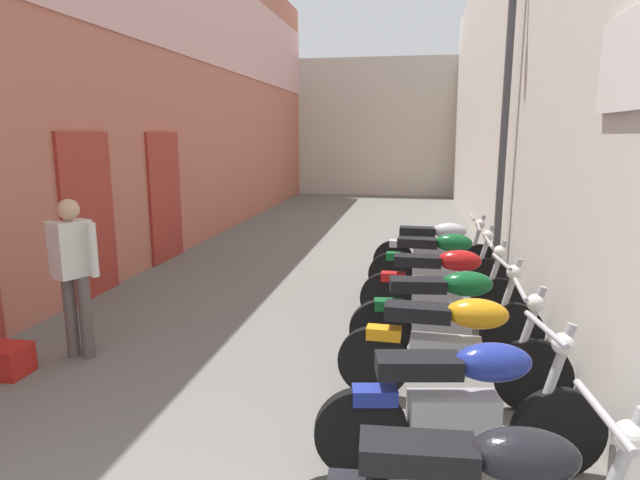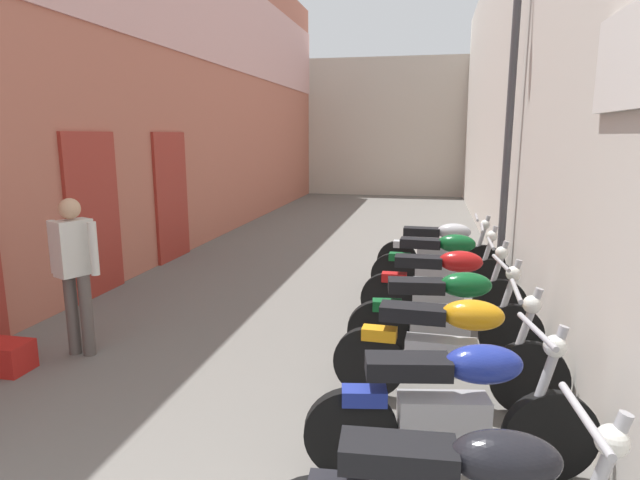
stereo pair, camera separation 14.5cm
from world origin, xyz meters
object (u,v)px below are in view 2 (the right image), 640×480
object	(u,v)px
motorcycle_third	(449,347)
pedestrian_mid_alley	(75,265)
motorcycle_fourth	(446,313)
motorcycle_sixth	(442,264)
plastic_crate	(5,357)
motorcycle_second	(453,406)
motorcycle_fifth	(444,285)
motorcycle_seventh	(441,250)
street_lamp	(506,74)

from	to	relation	value
motorcycle_third	pedestrian_mid_alley	xyz separation A→B (m)	(-3.54, 0.30, 0.42)
motorcycle_fourth	motorcycle_sixth	xyz separation A→B (m)	(0.00, 1.99, 0.00)
motorcycle_third	plastic_crate	size ratio (longest dim) A/B	4.21
motorcycle_second	motorcycle_fifth	bearing A→B (deg)	90.00
pedestrian_mid_alley	motorcycle_seventh	bearing A→B (deg)	43.72
motorcycle_fourth	pedestrian_mid_alley	xyz separation A→B (m)	(-3.54, -0.53, 0.42)
motorcycle_second	street_lamp	size ratio (longest dim) A/B	0.36
pedestrian_mid_alley	motorcycle_fifth	bearing A→B (deg)	22.91
pedestrian_mid_alley	motorcycle_fourth	bearing A→B (deg)	8.54
motorcycle_second	plastic_crate	bearing A→B (deg)	169.15
motorcycle_sixth	motorcycle_third	bearing A→B (deg)	-90.00
motorcycle_fourth	motorcycle_fifth	world-z (taller)	same
motorcycle_fifth	pedestrian_mid_alley	world-z (taller)	pedestrian_mid_alley
motorcycle_third	street_lamp	size ratio (longest dim) A/B	0.37
motorcycle_fifth	motorcycle_seventh	size ratio (longest dim) A/B	1.00
motorcycle_third	pedestrian_mid_alley	world-z (taller)	pedestrian_mid_alley
pedestrian_mid_alley	motorcycle_third	bearing A→B (deg)	-4.91
motorcycle_second	street_lamp	world-z (taller)	street_lamp
pedestrian_mid_alley	street_lamp	size ratio (longest dim) A/B	0.31
motorcycle_fifth	pedestrian_mid_alley	distance (m)	3.87
motorcycle_fourth	pedestrian_mid_alley	distance (m)	3.61
motorcycle_third	motorcycle_fourth	size ratio (longest dim) A/B	1.00
motorcycle_second	motorcycle_fourth	bearing A→B (deg)	90.00
street_lamp	motorcycle_third	bearing A→B (deg)	-101.82
street_lamp	motorcycle_fifth	bearing A→B (deg)	-114.19
plastic_crate	pedestrian_mid_alley	bearing A→B (deg)	47.77
motorcycle_second	street_lamp	bearing A→B (deg)	80.73
motorcycle_third	motorcycle_fourth	distance (m)	0.84
motorcycle_sixth	pedestrian_mid_alley	distance (m)	4.37
motorcycle_sixth	pedestrian_mid_alley	size ratio (longest dim) A/B	1.18
motorcycle_third	motorcycle_fifth	bearing A→B (deg)	90.00
motorcycle_fourth	motorcycle_fifth	distance (m)	0.97
motorcycle_fifth	plastic_crate	distance (m)	4.47
motorcycle_fifth	motorcycle_sixth	world-z (taller)	same
plastic_crate	street_lamp	size ratio (longest dim) A/B	0.09
plastic_crate	motorcycle_seventh	bearing A→B (deg)	44.20
pedestrian_mid_alley	street_lamp	bearing A→B (deg)	35.83
motorcycle_fourth	pedestrian_mid_alley	bearing A→B (deg)	-171.46
motorcycle_seventh	motorcycle_sixth	bearing A→B (deg)	-90.00
motorcycle_fourth	motorcycle_sixth	world-z (taller)	same
motorcycle_second	motorcycle_sixth	world-z (taller)	same
motorcycle_seventh	motorcycle_fourth	bearing A→B (deg)	-90.00
motorcycle_fourth	motorcycle_sixth	size ratio (longest dim) A/B	1.00
motorcycle_fifth	street_lamp	distance (m)	2.98
motorcycle_fourth	plastic_crate	distance (m)	4.13
motorcycle_fourth	street_lamp	bearing A→B (deg)	74.45
motorcycle_fourth	street_lamp	xyz separation A→B (m)	(0.71, 2.54, 2.43)
pedestrian_mid_alley	plastic_crate	size ratio (longest dim) A/B	3.57
motorcycle_second	motorcycle_fifth	size ratio (longest dim) A/B	0.99
motorcycle_fourth	motorcycle_fifth	bearing A→B (deg)	90.00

